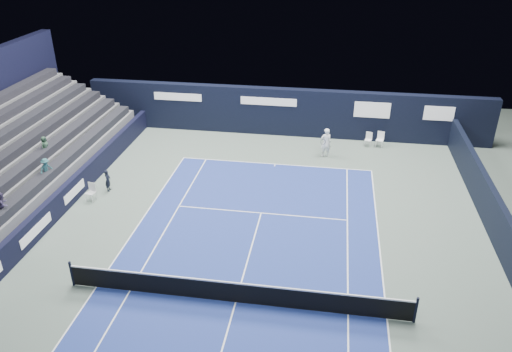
{
  "coord_description": "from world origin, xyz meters",
  "views": [
    {
      "loc": [
        2.99,
        -13.96,
        12.64
      ],
      "look_at": [
        -0.47,
        7.74,
        1.3
      ],
      "focal_mm": 35.0,
      "sensor_mm": 36.0,
      "label": 1
    }
  ],
  "objects": [
    {
      "name": "tennis_net",
      "position": [
        0.0,
        0.0,
        0.51
      ],
      "size": [
        12.9,
        0.1,
        1.1
      ],
      "color": "black",
      "rests_on": "ground"
    },
    {
      "name": "back_sponsor_wall",
      "position": [
        0.01,
        16.5,
        1.55
      ],
      "size": [
        26.0,
        0.63,
        3.1
      ],
      "color": "black",
      "rests_on": "ground"
    },
    {
      "name": "ground",
      "position": [
        0.0,
        2.0,
        0.0
      ],
      "size": [
        48.0,
        48.0,
        0.0
      ],
      "primitive_type": "plane",
      "color": "#505F55",
      "rests_on": "ground"
    },
    {
      "name": "folding_chair_back_a",
      "position": [
        5.41,
        15.42,
        0.51
      ],
      "size": [
        0.49,
        0.48,
        0.9
      ],
      "rotation": [
        0.0,
        0.0,
        -0.27
      ],
      "color": "silver",
      "rests_on": "ground"
    },
    {
      "name": "court_markings",
      "position": [
        0.0,
        0.0,
        0.01
      ],
      "size": [
        11.03,
        23.83,
        0.0
      ],
      "color": "white",
      "rests_on": "court_surface"
    },
    {
      "name": "line_judge_chair",
      "position": [
        -8.61,
        6.34,
        0.54
      ],
      "size": [
        0.48,
        0.47,
        0.94
      ],
      "rotation": [
        0.0,
        0.0,
        -0.18
      ],
      "color": "silver",
      "rests_on": "ground"
    },
    {
      "name": "side_barrier_left",
      "position": [
        -9.5,
        5.97,
        0.6
      ],
      "size": [
        0.33,
        22.0,
        1.2
      ],
      "color": "black",
      "rests_on": "ground"
    },
    {
      "name": "tennis_player",
      "position": [
        2.81,
        13.45,
        0.89
      ],
      "size": [
        0.76,
        0.92,
        1.78
      ],
      "color": "white",
      "rests_on": "ground"
    },
    {
      "name": "enclosure_wall_right",
      "position": [
        10.5,
        6.0,
        0.9
      ],
      "size": [
        0.3,
        22.0,
        1.8
      ],
      "primitive_type": "cube",
      "color": "black",
      "rests_on": "ground"
    },
    {
      "name": "court_surface",
      "position": [
        0.0,
        0.0,
        0.0
      ],
      "size": [
        10.97,
        23.77,
        0.01
      ],
      "primitive_type": "cube",
      "color": "navy",
      "rests_on": "ground"
    },
    {
      "name": "line_judge",
      "position": [
        -8.2,
        7.41,
        0.59
      ],
      "size": [
        0.34,
        0.46,
        1.18
      ],
      "primitive_type": "imported",
      "rotation": [
        0.0,
        0.0,
        1.71
      ],
      "color": "black",
      "rests_on": "ground"
    },
    {
      "name": "folding_chair_back_b",
      "position": [
        6.12,
        15.45,
        0.55
      ],
      "size": [
        0.53,
        0.52,
        0.97
      ],
      "rotation": [
        0.0,
        0.0,
        -0.28
      ],
      "color": "white",
      "rests_on": "ground"
    },
    {
      "name": "spectator_stand",
      "position": [
        -13.28,
        7.0,
        1.95
      ],
      "size": [
        6.0,
        18.0,
        6.4
      ],
      "color": "#505053",
      "rests_on": "ground"
    }
  ]
}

